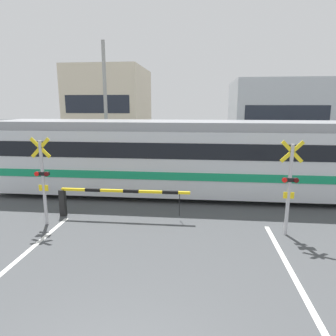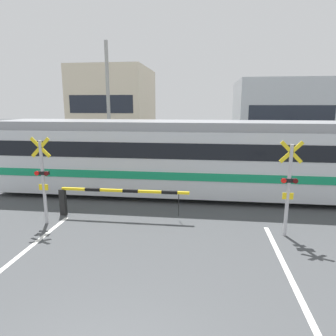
# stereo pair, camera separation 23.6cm
# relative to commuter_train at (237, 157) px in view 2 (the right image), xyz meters

# --- Properties ---
(rail_track_near) EXTENTS (50.00, 0.10, 0.08)m
(rail_track_near) POSITION_rel_commuter_train_xyz_m (-2.80, -0.72, -1.73)
(rail_track_near) COLOR #5B564C
(rail_track_near) RESTS_ON ground_plane
(rail_track_far) EXTENTS (50.00, 0.10, 0.08)m
(rail_track_far) POSITION_rel_commuter_train_xyz_m (-2.80, 0.72, -1.73)
(rail_track_far) COLOR #5B564C
(rail_track_far) RESTS_ON ground_plane
(commuter_train) EXTENTS (21.37, 3.00, 3.31)m
(commuter_train) POSITION_rel_commuter_train_xyz_m (0.00, 0.00, 0.00)
(commuter_train) COLOR silver
(commuter_train) RESTS_ON ground_plane
(crossing_barrier_near) EXTENTS (4.75, 0.20, 1.05)m
(crossing_barrier_near) POSITION_rel_commuter_train_xyz_m (-5.11, -3.16, -0.98)
(crossing_barrier_near) COLOR black
(crossing_barrier_near) RESTS_ON ground_plane
(crossing_barrier_far) EXTENTS (4.75, 0.20, 1.05)m
(crossing_barrier_far) POSITION_rel_commuter_train_xyz_m (-0.48, 2.88, -0.98)
(crossing_barrier_far) COLOR black
(crossing_barrier_far) RESTS_ON ground_plane
(crossing_signal_left) EXTENTS (0.68, 0.15, 2.97)m
(crossing_signal_left) POSITION_rel_commuter_train_xyz_m (-6.74, -4.01, -0.13)
(crossing_signal_left) COLOR #B2B2B7
(crossing_signal_left) RESTS_ON ground_plane
(crossing_signal_right) EXTENTS (0.68, 0.15, 2.97)m
(crossing_signal_right) POSITION_rel_commuter_train_xyz_m (1.14, -4.01, -0.13)
(crossing_signal_right) COLOR #B2B2B7
(crossing_signal_right) RESTS_ON ground_plane
(building_left_of_street) EXTENTS (6.54, 7.94, 7.39)m
(building_left_of_street) POSITION_rel_commuter_train_xyz_m (-10.15, 15.45, 1.93)
(building_left_of_street) COLOR beige
(building_left_of_street) RESTS_ON ground_plane
(building_right_of_street) EXTENTS (7.70, 7.94, 6.12)m
(building_right_of_street) POSITION_rel_commuter_train_xyz_m (5.14, 15.45, 1.29)
(building_right_of_street) COLOR #B2B7BC
(building_right_of_street) RESTS_ON ground_plane
(utility_pole_streetside) EXTENTS (0.22, 0.22, 7.79)m
(utility_pole_streetside) POSITION_rel_commuter_train_xyz_m (-7.49, 5.38, 2.13)
(utility_pole_streetside) COLOR gray
(utility_pole_streetside) RESTS_ON ground_plane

